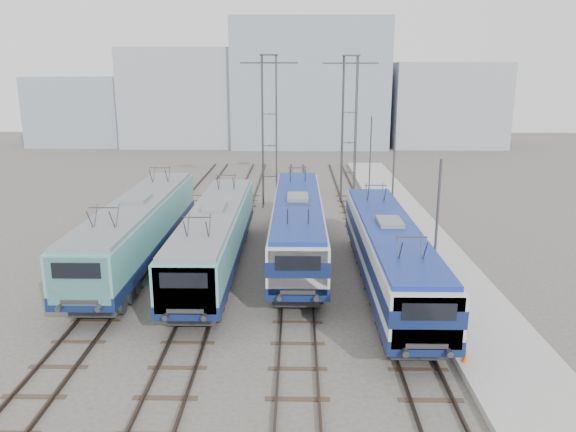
# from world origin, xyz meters

# --- Properties ---
(ground) EXTENTS (160.00, 160.00, 0.00)m
(ground) POSITION_xyz_m (0.00, 0.00, 0.00)
(ground) COLOR #514C47
(platform) EXTENTS (4.00, 70.00, 0.30)m
(platform) POSITION_xyz_m (10.20, 8.00, 0.15)
(platform) COLOR #9E9E99
(platform) RESTS_ON ground
(locomotive_far_left) EXTENTS (2.91, 18.38, 3.46)m
(locomotive_far_left) POSITION_xyz_m (-6.75, 7.47, 2.29)
(locomotive_far_left) COLOR #0F1B48
(locomotive_far_left) RESTS_ON ground
(locomotive_center_left) EXTENTS (2.77, 17.47, 3.29)m
(locomotive_center_left) POSITION_xyz_m (-2.25, 6.36, 2.18)
(locomotive_center_left) COLOR #0F1B48
(locomotive_center_left) RESTS_ON ground
(locomotive_center_right) EXTENTS (2.83, 17.89, 3.36)m
(locomotive_center_right) POSITION_xyz_m (2.25, 8.56, 2.28)
(locomotive_center_right) COLOR #0F1B48
(locomotive_center_right) RESTS_ON ground
(locomotive_far_right) EXTENTS (2.74, 17.34, 3.26)m
(locomotive_far_right) POSITION_xyz_m (6.75, 3.55, 2.22)
(locomotive_far_right) COLOR #0F1B48
(locomotive_far_right) RESTS_ON ground
(catenary_tower_west) EXTENTS (4.50, 1.20, 12.00)m
(catenary_tower_west) POSITION_xyz_m (0.00, 22.00, 6.64)
(catenary_tower_west) COLOR #3F4247
(catenary_tower_west) RESTS_ON ground
(catenary_tower_east) EXTENTS (4.50, 1.20, 12.00)m
(catenary_tower_east) POSITION_xyz_m (6.50, 24.00, 6.64)
(catenary_tower_east) COLOR #3F4247
(catenary_tower_east) RESTS_ON ground
(mast_front) EXTENTS (0.12, 0.12, 7.00)m
(mast_front) POSITION_xyz_m (8.60, 2.00, 3.50)
(mast_front) COLOR #3F4247
(mast_front) RESTS_ON ground
(mast_mid) EXTENTS (0.12, 0.12, 7.00)m
(mast_mid) POSITION_xyz_m (8.60, 14.00, 3.50)
(mast_mid) COLOR #3F4247
(mast_mid) RESTS_ON ground
(mast_rear) EXTENTS (0.12, 0.12, 7.00)m
(mast_rear) POSITION_xyz_m (8.60, 26.00, 3.50)
(mast_rear) COLOR #3F4247
(mast_rear) RESTS_ON ground
(safety_cone) EXTENTS (0.33, 0.33, 0.50)m
(safety_cone) POSITION_xyz_m (8.50, -3.88, 0.55)
(safety_cone) COLOR orange
(safety_cone) RESTS_ON platform
(building_west) EXTENTS (18.00, 12.00, 14.00)m
(building_west) POSITION_xyz_m (-14.00, 62.00, 7.00)
(building_west) COLOR #939AA5
(building_west) RESTS_ON ground
(building_center) EXTENTS (22.00, 14.00, 18.00)m
(building_center) POSITION_xyz_m (4.00, 62.00, 9.00)
(building_center) COLOR #8692A2
(building_center) RESTS_ON ground
(building_east) EXTENTS (16.00, 12.00, 12.00)m
(building_east) POSITION_xyz_m (24.00, 62.00, 6.00)
(building_east) COLOR #939AA5
(building_east) RESTS_ON ground
(building_far_west) EXTENTS (14.00, 10.00, 10.00)m
(building_far_west) POSITION_xyz_m (-30.00, 62.00, 5.00)
(building_far_west) COLOR #8692A2
(building_far_west) RESTS_ON ground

